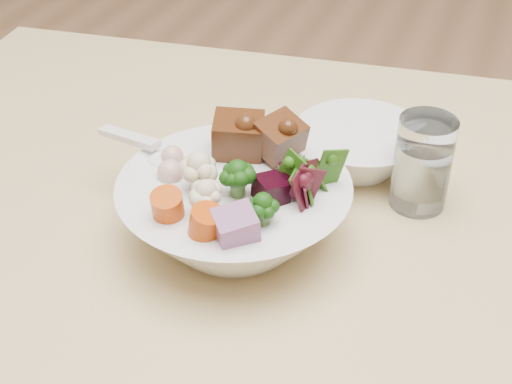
% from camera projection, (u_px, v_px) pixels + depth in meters
% --- Properties ---
extents(dining_table, '(1.60, 1.01, 0.71)m').
position_uv_depth(dining_table, '(491.00, 329.00, 0.72)').
color(dining_table, tan).
rests_on(dining_table, ground).
extents(food_bowl, '(0.23, 0.23, 0.12)m').
position_uv_depth(food_bowl, '(237.00, 207.00, 0.71)').
color(food_bowl, white).
rests_on(food_bowl, dining_table).
extents(soup_spoon, '(0.12, 0.06, 0.02)m').
position_uv_depth(soup_spoon, '(157.00, 155.00, 0.73)').
color(soup_spoon, white).
rests_on(soup_spoon, food_bowl).
extents(water_glass, '(0.06, 0.06, 0.10)m').
position_uv_depth(water_glass, '(422.00, 167.00, 0.75)').
color(water_glass, silver).
rests_on(water_glass, dining_table).
extents(side_bowl, '(0.15, 0.15, 0.05)m').
position_uv_depth(side_bowl, '(359.00, 149.00, 0.82)').
color(side_bowl, white).
rests_on(side_bowl, dining_table).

